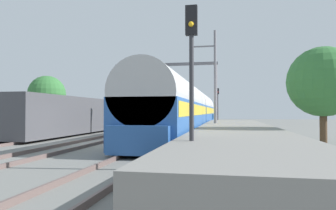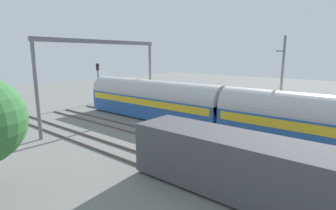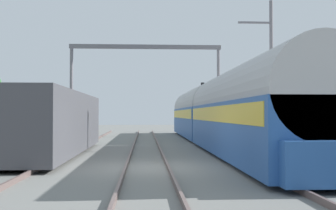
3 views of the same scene
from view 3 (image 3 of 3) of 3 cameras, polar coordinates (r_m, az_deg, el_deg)
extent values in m
plane|color=slate|center=(15.09, -2.85, -8.40)|extent=(120.00, 120.00, 0.00)
cube|color=#64524D|center=(15.88, -21.51, -7.67)|extent=(0.08, 60.00, 0.16)
cube|color=#64524D|center=(15.49, -16.41, -7.87)|extent=(0.08, 60.00, 0.16)
cube|color=#64524D|center=(15.10, -5.60, -8.09)|extent=(0.08, 60.00, 0.16)
cube|color=#64524D|center=(15.10, -0.10, -8.09)|extent=(0.08, 60.00, 0.16)
cube|color=#64524D|center=(15.53, 10.68, -7.88)|extent=(0.08, 60.00, 0.16)
cube|color=#64524D|center=(15.93, 15.74, -7.69)|extent=(0.08, 60.00, 0.16)
cube|color=#28569E|center=(18.52, 10.60, -3.14)|extent=(2.90, 16.00, 2.20)
cube|color=gold|center=(18.51, 10.59, -1.19)|extent=(2.93, 15.36, 0.64)
cylinder|color=#B3B3B3|center=(18.52, 10.58, 0.88)|extent=(2.84, 16.00, 2.84)
cube|color=#28569E|center=(34.61, 4.15, -2.26)|extent=(2.90, 16.00, 2.20)
cube|color=gold|center=(34.61, 4.15, -1.22)|extent=(2.93, 15.36, 0.64)
cylinder|color=#B3B3B3|center=(34.61, 4.15, -0.11)|extent=(2.84, 16.00, 2.84)
cube|color=#28569E|center=(10.74, 21.22, -7.42)|extent=(2.40, 0.50, 1.10)
cube|color=#47474C|center=(20.24, -15.24, -2.25)|extent=(2.80, 13.00, 2.70)
cube|color=black|center=(20.30, -15.26, -5.92)|extent=(2.52, 11.96, 0.10)
cylinder|color=#242424|center=(38.32, 5.54, -3.41)|extent=(0.23, 0.23, 0.85)
cube|color=#285684|center=(38.30, 5.54, -2.30)|extent=(0.45, 0.35, 0.64)
sphere|color=tan|center=(38.29, 5.54, -1.64)|extent=(0.24, 0.24, 0.24)
cylinder|color=#2D2D33|center=(46.35, 4.68, -0.82)|extent=(0.14, 0.14, 4.43)
cube|color=black|center=(46.44, 4.67, 2.47)|extent=(0.36, 0.20, 0.90)
sphere|color=red|center=(46.31, 4.70, 2.32)|extent=(0.16, 0.16, 0.16)
cylinder|color=slate|center=(36.96, -12.86, 1.69)|extent=(0.28, 0.28, 7.50)
cylinder|color=slate|center=(36.99, 6.81, 1.67)|extent=(0.28, 0.28, 7.50)
cube|color=slate|center=(36.84, -3.01, 7.82)|extent=(13.03, 0.24, 0.36)
cylinder|color=slate|center=(23.46, 13.74, 3.98)|extent=(0.20, 0.20, 8.00)
cube|color=slate|center=(23.63, 11.58, 10.80)|extent=(1.80, 0.10, 0.10)
camera|label=1|loc=(7.79, 96.97, -0.63)|focal=33.03mm
camera|label=2|loc=(22.71, -46.27, 11.13)|focal=28.06mm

